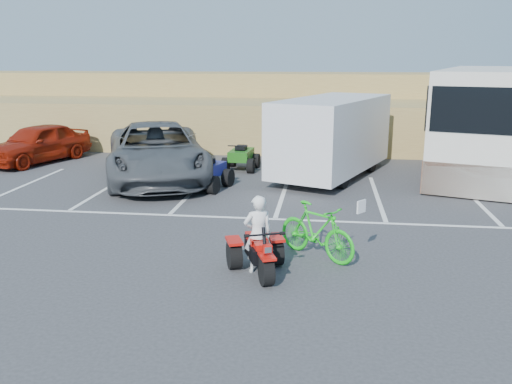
# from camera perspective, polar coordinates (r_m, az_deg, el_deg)

# --- Properties ---
(ground) EXTENTS (100.00, 100.00, 0.00)m
(ground) POSITION_cam_1_polar(r_m,az_deg,el_deg) (11.15, 0.82, -6.46)
(ground) COLOR #363638
(ground) RESTS_ON ground
(parking_stripes) EXTENTS (28.00, 5.16, 0.01)m
(parking_stripes) POSITION_cam_1_polar(r_m,az_deg,el_deg) (14.96, 5.92, -1.13)
(parking_stripes) COLOR white
(parking_stripes) RESTS_ON ground
(grass_embankment) EXTENTS (40.00, 8.50, 3.10)m
(grass_embankment) POSITION_cam_1_polar(r_m,az_deg,el_deg) (26.00, 4.82, 8.56)
(grass_embankment) COLOR olive
(grass_embankment) RESTS_ON ground
(red_trike_atv) EXTENTS (1.50, 1.71, 0.93)m
(red_trike_atv) POSITION_cam_1_polar(r_m,az_deg,el_deg) (10.12, 0.40, -8.66)
(red_trike_atv) COLOR red
(red_trike_atv) RESTS_ON ground
(rider) EXTENTS (0.63, 0.52, 1.47)m
(rider) POSITION_cam_1_polar(r_m,az_deg,el_deg) (9.99, 0.21, -4.45)
(rider) COLOR white
(rider) RESTS_ON ground
(green_dirt_bike) EXTENTS (1.78, 1.56, 1.11)m
(green_dirt_bike) POSITION_cam_1_polar(r_m,az_deg,el_deg) (10.81, 6.39, -4.08)
(green_dirt_bike) COLOR #14BF19
(green_dirt_bike) RESTS_ON ground
(grey_pickup) EXTENTS (5.10, 7.19, 1.82)m
(grey_pickup) POSITION_cam_1_polar(r_m,az_deg,el_deg) (17.88, -10.41, 4.20)
(grey_pickup) COLOR #46494D
(grey_pickup) RESTS_ON ground
(red_car) EXTENTS (3.06, 4.62, 1.46)m
(red_car) POSITION_cam_1_polar(r_m,az_deg,el_deg) (22.08, -22.02, 4.79)
(red_car) COLOR maroon
(red_car) RESTS_ON ground
(cargo_trailer) EXTENTS (4.13, 6.00, 2.60)m
(cargo_trailer) POSITION_cam_1_polar(r_m,az_deg,el_deg) (18.08, 8.00, 5.99)
(cargo_trailer) COLOR silver
(cargo_trailer) RESTS_ON ground
(rv_motorhome) EXTENTS (5.21, 9.91, 3.46)m
(rv_motorhome) POSITION_cam_1_polar(r_m,az_deg,el_deg) (20.75, 22.47, 6.37)
(rv_motorhome) COLOR silver
(rv_motorhome) RESTS_ON ground
(quad_atv_blue) EXTENTS (1.51, 1.80, 1.02)m
(quad_atv_blue) POSITION_cam_1_polar(r_m,az_deg,el_deg) (16.55, -5.19, 0.36)
(quad_atv_blue) COLOR navy
(quad_atv_blue) RESTS_ON ground
(quad_atv_green) EXTENTS (1.20, 1.55, 0.97)m
(quad_atv_green) POSITION_cam_1_polar(r_m,az_deg,el_deg) (19.22, -1.56, 2.35)
(quad_atv_green) COLOR #1E6116
(quad_atv_green) RESTS_ON ground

